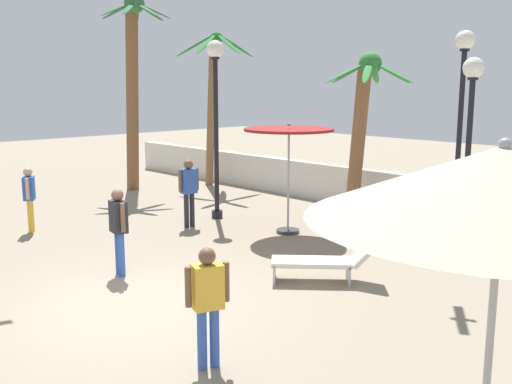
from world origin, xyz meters
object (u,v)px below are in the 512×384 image
(patio_umbrella_0, at_px, (502,187))
(guest_2, at_px, (208,297))
(lounge_chair_0, at_px, (326,260))
(guest_3, at_px, (119,224))
(lamp_post_2, at_px, (462,98))
(lamp_post_0, at_px, (216,100))
(palm_tree_2, at_px, (213,90))
(palm_tree_0, at_px, (362,115))
(palm_tree_1, at_px, (133,74))
(patio_umbrella_2, at_px, (289,139))
(lamp_post_1, at_px, (470,118))
(guest_1, at_px, (29,194))
(guest_0, at_px, (189,186))

(patio_umbrella_0, relative_size, guest_2, 2.05)
(lounge_chair_0, bearing_deg, guest_3, -138.60)
(lamp_post_2, bearing_deg, lamp_post_0, -147.31)
(palm_tree_2, distance_m, lamp_post_0, 4.93)
(lamp_post_2, bearing_deg, palm_tree_0, -178.49)
(palm_tree_1, distance_m, guest_3, 9.23)
(patio_umbrella_2, relative_size, lamp_post_1, 0.65)
(palm_tree_1, xyz_separation_m, guest_2, (11.19, -5.97, -2.81))
(patio_umbrella_2, height_order, guest_1, patio_umbrella_2)
(lamp_post_0, bearing_deg, guest_2, -40.26)
(palm_tree_0, bearing_deg, patio_umbrella_0, -49.48)
(lamp_post_1, relative_size, guest_0, 2.41)
(palm_tree_0, bearing_deg, guest_0, -114.82)
(palm_tree_0, relative_size, lamp_post_2, 0.92)
(guest_0, xyz_separation_m, guest_3, (2.09, -3.13, -0.04))
(palm_tree_2, distance_m, lamp_post_1, 9.52)
(palm_tree_2, height_order, lamp_post_1, palm_tree_2)
(palm_tree_1, bearing_deg, guest_1, -57.43)
(patio_umbrella_2, xyz_separation_m, guest_2, (3.93, -5.52, -1.28))
(lamp_post_1, distance_m, guest_1, 10.01)
(lounge_chair_0, relative_size, guest_1, 1.14)
(palm_tree_2, relative_size, guest_0, 3.09)
(palm_tree_0, distance_m, lamp_post_0, 3.83)
(palm_tree_1, distance_m, lounge_chair_0, 10.92)
(lamp_post_2, bearing_deg, palm_tree_2, -179.31)
(guest_2, bearing_deg, lounge_chair_0, 107.25)
(patio_umbrella_0, xyz_separation_m, lounge_chair_0, (-4.87, 4.25, -2.45))
(guest_0, height_order, guest_2, guest_0)
(patio_umbrella_2, relative_size, guest_2, 1.68)
(guest_2, bearing_deg, guest_1, 171.70)
(palm_tree_0, xyz_separation_m, guest_3, (0.15, -7.33, -1.69))
(lamp_post_1, bearing_deg, guest_3, -116.38)
(patio_umbrella_2, height_order, lounge_chair_0, patio_umbrella_2)
(lounge_chair_0, bearing_deg, patio_umbrella_0, -41.12)
(guest_1, bearing_deg, lamp_post_2, 46.93)
(lamp_post_0, xyz_separation_m, guest_0, (0.29, -1.11, -2.04))
(patio_umbrella_2, xyz_separation_m, lamp_post_2, (2.60, 2.94, 0.92))
(lamp_post_0, bearing_deg, guest_0, -75.29)
(patio_umbrella_2, distance_m, lounge_chair_0, 3.92)
(lamp_post_1, relative_size, guest_2, 2.61)
(lamp_post_0, xyz_separation_m, guest_1, (-1.87, -4.11, -2.13))
(patio_umbrella_2, height_order, lamp_post_0, lamp_post_0)
(patio_umbrella_0, bearing_deg, guest_0, 153.18)
(lamp_post_1, xyz_separation_m, guest_0, (-5.32, -3.39, -1.72))
(guest_3, bearing_deg, guest_0, 123.71)
(patio_umbrella_0, distance_m, guest_1, 12.21)
(lamp_post_2, xyz_separation_m, guest_3, (-2.55, -7.40, -2.15))
(lamp_post_1, height_order, guest_3, lamp_post_1)
(lounge_chair_0, distance_m, guest_0, 4.96)
(patio_umbrella_0, relative_size, palm_tree_0, 0.74)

